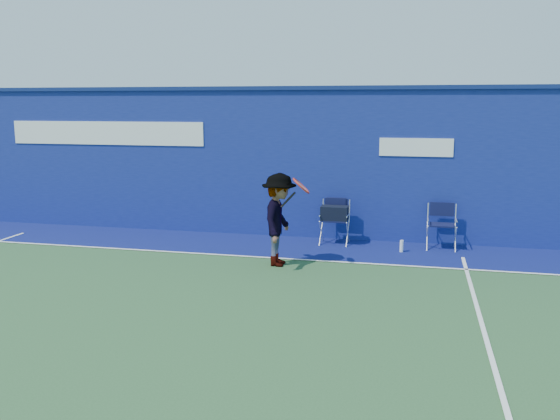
% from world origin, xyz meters
% --- Properties ---
extents(ground, '(80.00, 80.00, 0.00)m').
position_xyz_m(ground, '(0.00, 0.00, 0.00)').
color(ground, '#2C522C').
rests_on(ground, ground).
extents(stadium_wall, '(24.00, 0.50, 3.08)m').
position_xyz_m(stadium_wall, '(-0.00, 5.20, 1.55)').
color(stadium_wall, navy).
rests_on(stadium_wall, ground).
extents(out_of_bounds_strip, '(24.00, 1.80, 0.01)m').
position_xyz_m(out_of_bounds_strip, '(0.00, 4.10, 0.00)').
color(out_of_bounds_strip, '#0D1657').
rests_on(out_of_bounds_strip, ground).
extents(court_lines, '(24.00, 12.00, 0.01)m').
position_xyz_m(court_lines, '(0.00, 0.60, 0.01)').
color(court_lines, white).
rests_on(court_lines, out_of_bounds_strip).
extents(directors_chair_left, '(0.53, 0.49, 0.89)m').
position_xyz_m(directors_chair_left, '(2.10, 4.56, 0.38)').
color(directors_chair_left, silver).
rests_on(directors_chair_left, ground).
extents(directors_chair_right, '(0.52, 0.46, 0.87)m').
position_xyz_m(directors_chair_right, '(4.13, 4.61, 0.27)').
color(directors_chair_right, silver).
rests_on(directors_chair_right, ground).
extents(water_bottle, '(0.07, 0.07, 0.23)m').
position_xyz_m(water_bottle, '(3.41, 4.18, 0.11)').
color(water_bottle, white).
rests_on(water_bottle, ground).
extents(tennis_player, '(0.89, 1.04, 1.58)m').
position_xyz_m(tennis_player, '(1.39, 2.82, 0.80)').
color(tennis_player, '#EA4738').
rests_on(tennis_player, ground).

